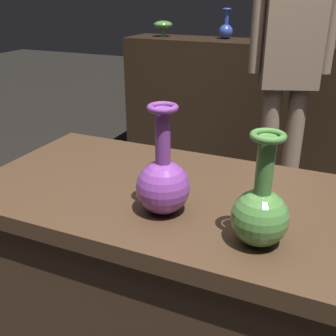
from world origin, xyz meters
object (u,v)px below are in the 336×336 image
Objects in this scene: vase_centerpiece at (163,182)px; visitor_center_back at (290,59)px; shelf_vase_center at (295,25)px; shelf_vase_left at (226,29)px; shelf_vase_far_left at (163,25)px; vase_left_accent at (260,211)px.

visitor_center_back reaches higher than vase_centerpiece.
shelf_vase_center reaches higher than shelf_vase_left.
vase_centerpiece is 2.45m from shelf_vase_left.
shelf_vase_left is at bearing 5.00° from shelf_vase_far_left.
visitor_center_back is at bearing 96.66° from vase_left_accent.
vase_left_accent is 1.21× the size of shelf_vase_left.
vase_centerpiece is 1.93× the size of shelf_vase_far_left.
shelf_vase_far_left is (-1.33, 2.39, 0.19)m from vase_left_accent.
shelf_vase_left is at bearing -178.63° from shelf_vase_center.
shelf_vase_far_left is (-1.04, -0.06, -0.03)m from shelf_vase_center.
vase_left_accent is at bearing -83.18° from shelf_vase_center.
shelf_vase_far_left reaches higher than vase_left_accent.
vase_left_accent is at bearing -60.83° from shelf_vase_far_left.
vase_centerpiece is at bearing -89.37° from shelf_vase_center.
visitor_center_back is at bearing 87.26° from vase_centerpiece.
shelf_vase_center is (-0.29, 2.44, 0.23)m from vase_left_accent.
vase_left_accent is 1.64m from visitor_center_back.
visitor_center_back is at bearing -33.61° from shelf_vase_far_left.
vase_left_accent is 1.06× the size of shelf_vase_center.
shelf_vase_far_left is at bearing 114.50° from vase_centerpiece.
vase_left_accent is 0.16× the size of visitor_center_back.
visitor_center_back reaches higher than shelf_vase_far_left.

